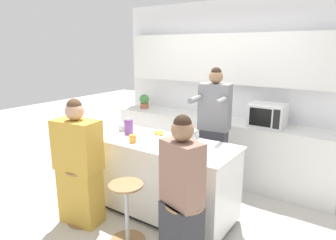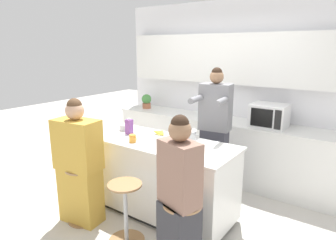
% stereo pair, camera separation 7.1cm
% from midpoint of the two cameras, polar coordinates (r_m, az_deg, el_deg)
% --- Properties ---
extents(ground_plane, '(16.00, 16.00, 0.00)m').
position_cam_midpoint_polar(ground_plane, '(3.88, -1.22, -17.27)').
color(ground_plane, beige).
extents(wall_back, '(3.80, 0.22, 2.70)m').
position_cam_midpoint_polar(wall_back, '(4.83, 10.53, 8.06)').
color(wall_back, white).
rests_on(wall_back, ground_plane).
extents(back_counter, '(3.53, 0.59, 0.93)m').
position_cam_midpoint_polar(back_counter, '(4.80, 8.59, -5.10)').
color(back_counter, white).
rests_on(back_counter, ground_plane).
extents(kitchen_island, '(1.72, 0.77, 0.92)m').
position_cam_midpoint_polar(kitchen_island, '(3.66, -1.26, -11.01)').
color(kitchen_island, black).
rests_on(kitchen_island, ground_plane).
extents(bar_stool_leftmost, '(0.38, 0.38, 0.66)m').
position_cam_midpoint_polar(bar_stool_leftmost, '(3.71, -16.52, -13.38)').
color(bar_stool_leftmost, '#997047').
rests_on(bar_stool_leftmost, ground_plane).
extents(bar_stool_center, '(0.38, 0.38, 0.66)m').
position_cam_midpoint_polar(bar_stool_center, '(3.26, -8.50, -16.98)').
color(bar_stool_center, '#997047').
rests_on(bar_stool_center, ground_plane).
extents(bar_stool_rightmost, '(0.38, 0.38, 0.66)m').
position_cam_midpoint_polar(bar_stool_rightmost, '(2.91, 2.40, -20.97)').
color(bar_stool_rightmost, '#997047').
rests_on(bar_stool_rightmost, ground_plane).
extents(person_cooking, '(0.46, 0.59, 1.76)m').
position_cam_midpoint_polar(person_cooking, '(3.94, 8.17, -3.03)').
color(person_cooking, '#383842').
rests_on(person_cooking, ground_plane).
extents(person_wrapped_blanket, '(0.55, 0.35, 1.47)m').
position_cam_midpoint_polar(person_wrapped_blanket, '(3.57, -17.20, -8.46)').
color(person_wrapped_blanket, gold).
rests_on(person_wrapped_blanket, ground_plane).
extents(person_seated_near, '(0.42, 0.35, 1.46)m').
position_cam_midpoint_polar(person_seated_near, '(2.73, 1.83, -15.28)').
color(person_seated_near, '#333338').
rests_on(person_seated_near, ground_plane).
extents(cooking_pot, '(0.31, 0.23, 0.16)m').
position_cam_midpoint_polar(cooking_pot, '(3.42, 3.02, -3.22)').
color(cooking_pot, '#B7BABC').
rests_on(cooking_pot, kitchen_island).
extents(fruit_bowl, '(0.19, 0.19, 0.08)m').
position_cam_midpoint_polar(fruit_bowl, '(4.03, -8.58, -1.38)').
color(fruit_bowl, '#B7BABC').
rests_on(fruit_bowl, kitchen_island).
extents(coffee_cup_near, '(0.11, 0.08, 0.09)m').
position_cam_midpoint_polar(coffee_cup_near, '(3.50, -7.32, -3.54)').
color(coffee_cup_near, orange).
rests_on(coffee_cup_near, kitchen_island).
extents(banana_bunch, '(0.18, 0.13, 0.06)m').
position_cam_midpoint_polar(banana_bunch, '(3.79, -2.22, -2.41)').
color(banana_bunch, yellow).
rests_on(banana_bunch, kitchen_island).
extents(juice_carton, '(0.08, 0.08, 0.20)m').
position_cam_midpoint_polar(juice_carton, '(3.82, -8.04, -1.32)').
color(juice_carton, '#7A428E').
rests_on(juice_carton, kitchen_island).
extents(microwave, '(0.47, 0.39, 0.32)m').
position_cam_midpoint_polar(microwave, '(4.34, 17.98, 0.90)').
color(microwave, white).
rests_on(microwave, back_counter).
extents(potted_plant, '(0.17, 0.17, 0.25)m').
position_cam_midpoint_polar(potted_plant, '(5.40, -4.92, 3.61)').
color(potted_plant, '#A86042').
rests_on(potted_plant, back_counter).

